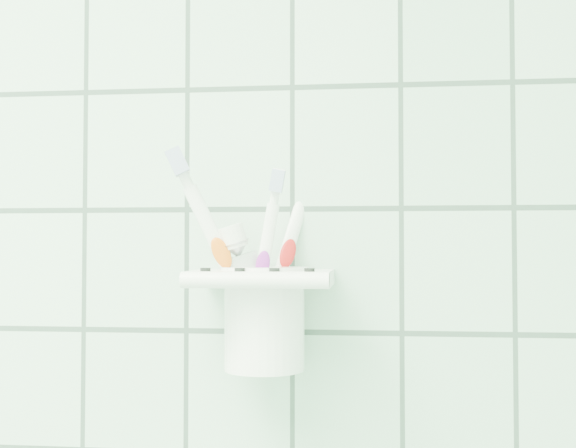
% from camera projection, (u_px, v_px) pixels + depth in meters
% --- Properties ---
extents(holder_bracket, '(0.13, 0.11, 0.04)m').
position_uv_depth(holder_bracket, '(263.00, 280.00, 0.69)').
color(holder_bracket, white).
rests_on(holder_bracket, wall_back).
extents(cup, '(0.09, 0.09, 0.10)m').
position_uv_depth(cup, '(264.00, 314.00, 0.69)').
color(cup, white).
rests_on(cup, holder_bracket).
extents(toothbrush_pink, '(0.09, 0.04, 0.22)m').
position_uv_depth(toothbrush_pink, '(272.00, 243.00, 0.70)').
color(toothbrush_pink, white).
rests_on(toothbrush_pink, cup).
extents(toothbrush_blue, '(0.06, 0.08, 0.22)m').
position_uv_depth(toothbrush_blue, '(254.00, 246.00, 0.69)').
color(toothbrush_blue, white).
rests_on(toothbrush_blue, cup).
extents(toothbrush_orange, '(0.04, 0.03, 0.19)m').
position_uv_depth(toothbrush_orange, '(247.00, 262.00, 0.70)').
color(toothbrush_orange, white).
rests_on(toothbrush_orange, cup).
extents(toothpaste_tube, '(0.06, 0.04, 0.14)m').
position_uv_depth(toothpaste_tube, '(269.00, 279.00, 0.70)').
color(toothpaste_tube, silver).
rests_on(toothpaste_tube, cup).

